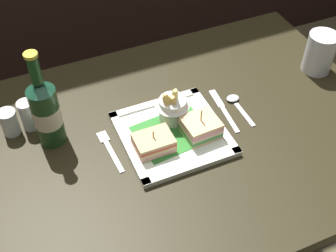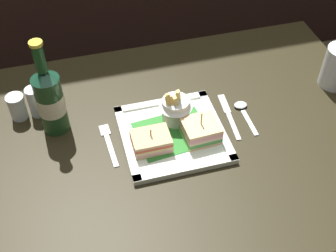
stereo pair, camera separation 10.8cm
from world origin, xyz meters
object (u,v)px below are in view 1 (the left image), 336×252
fries_cup (173,106)px  salt_shaker (10,124)px  sandwich_half_right (200,127)px  spoon (236,102)px  square_plate (173,134)px  pepper_shaker (28,117)px  dining_table (164,171)px  fork (109,148)px  beer_bottle (46,111)px  water_glass (319,55)px  sandwich_half_left (154,143)px  knife (223,108)px

fries_cup → salt_shaker: fries_cup is taller
sandwich_half_right → salt_shaker: sandwich_half_right is taller
spoon → square_plate: bearing=-168.6°
square_plate → pepper_shaker: (-0.32, 0.17, 0.03)m
dining_table → fork: 0.19m
pepper_shaker → dining_table: bearing=-30.2°
salt_shaker → beer_bottle: bearing=-35.5°
beer_bottle → water_glass: 0.77m
square_plate → fries_cup: size_ratio=2.29×
sandwich_half_left → fries_cup: size_ratio=0.83×
fork → knife: size_ratio=0.85×
sandwich_half_left → fork: size_ratio=0.63×
fries_cup → fork: fries_cup is taller
dining_table → water_glass: (0.51, 0.08, 0.18)m
sandwich_half_left → beer_bottle: beer_bottle is taller
spoon → salt_shaker: (-0.57, 0.13, 0.03)m
sandwich_half_left → sandwich_half_right: bearing=-0.0°
knife → pepper_shaker: pepper_shaker is taller
beer_bottle → fork: (0.12, -0.09, -0.09)m
fork → pepper_shaker: pepper_shaker is taller
spoon → pepper_shaker: size_ratio=1.49×
square_plate → knife: size_ratio=1.49×
spoon → salt_shaker: size_ratio=1.78×
fries_cup → spoon: fries_cup is taller
dining_table → beer_bottle: (-0.25, 0.11, 0.23)m
sandwich_half_right → beer_bottle: (-0.34, 0.14, 0.06)m
square_plate → fries_cup: fries_cup is taller
dining_table → knife: knife is taller
sandwich_half_left → water_glass: size_ratio=0.78×
fork → sandwich_half_right: bearing=-12.6°
fries_cup → beer_bottle: 0.30m
square_plate → dining_table: bearing=178.2°
fork → dining_table: bearing=-8.7°
beer_bottle → salt_shaker: size_ratio=3.75×
sandwich_half_right → knife: bearing=33.0°
sandwich_half_right → fork: bearing=167.4°
sandwich_half_right → water_glass: (0.43, 0.11, 0.02)m
beer_bottle → fork: 0.17m
water_glass → pepper_shaker: size_ratio=1.40×
square_plate → pepper_shaker: size_ratio=3.02×
spoon → fries_cup: bearing=179.0°
sandwich_half_right → water_glass: bearing=14.0°
square_plate → water_glass: bearing=9.1°
dining_table → sandwich_half_right: size_ratio=13.11×
water_glass → pepper_shaker: bearing=173.5°
beer_bottle → spoon: bearing=-8.0°
fries_cup → spoon: 0.19m
fork → spoon: bearing=3.1°
square_plate → sandwich_half_left: (-0.06, -0.03, 0.02)m
fries_cup → salt_shaker: (-0.38, 0.13, -0.03)m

